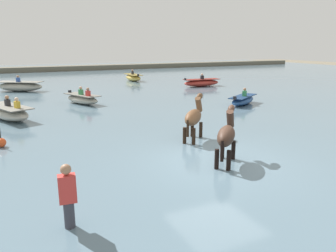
# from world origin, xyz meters

# --- Properties ---
(ground_plane) EXTENTS (120.00, 120.00, 0.00)m
(ground_plane) POSITION_xyz_m (0.00, 0.00, 0.00)
(ground_plane) COLOR #756B56
(water_surface) EXTENTS (90.00, 90.00, 0.36)m
(water_surface) POSITION_xyz_m (0.00, 10.00, 0.18)
(water_surface) COLOR slate
(water_surface) RESTS_ON ground
(horse_lead_bay) EXTENTS (1.52, 1.48, 1.97)m
(horse_lead_bay) POSITION_xyz_m (0.48, 2.25, 1.17)
(horse_lead_bay) COLOR brown
(horse_lead_bay) RESTS_ON ground
(horse_trailing_dark_bay) EXTENTS (1.48, 1.51, 1.96)m
(horse_trailing_dark_bay) POSITION_xyz_m (0.10, -0.26, 1.16)
(horse_trailing_dark_bay) COLOR #382319
(horse_trailing_dark_bay) RESTS_ON ground
(boat_near_port) EXTENTS (2.23, 3.31, 1.13)m
(boat_near_port) POSITION_xyz_m (-5.54, 8.88, 0.69)
(boat_near_port) COLOR #B2AD9E
(boat_near_port) RESTS_ON water_surface
(boat_mid_outer) EXTENTS (2.71, 2.10, 0.98)m
(boat_mid_outer) POSITION_xyz_m (6.73, 7.30, 0.62)
(boat_mid_outer) COLOR #28518E
(boat_mid_outer) RESTS_ON water_surface
(boat_distant_east) EXTENTS (1.89, 2.82, 1.03)m
(boat_distant_east) POSITION_xyz_m (-1.59, 11.66, 0.65)
(boat_distant_east) COLOR #B2AD9E
(boat_distant_east) RESTS_ON water_surface
(boat_far_inshore) EXTENTS (3.57, 2.88, 1.20)m
(boat_far_inshore) POSITION_xyz_m (-4.66, 19.14, 0.72)
(boat_far_inshore) COLOR #B2AD9E
(boat_far_inshore) RESTS_ON water_surface
(boat_mid_channel) EXTENTS (1.06, 2.88, 1.10)m
(boat_mid_channel) POSITION_xyz_m (5.47, 22.33, 0.67)
(boat_mid_channel) COLOR gold
(boat_mid_channel) RESTS_ON water_surface
(boat_distant_west) EXTENTS (3.22, 1.18, 1.08)m
(boat_distant_west) POSITION_xyz_m (9.13, 15.75, 0.66)
(boat_distant_west) COLOR #BC382D
(boat_distant_west) RESTS_ON water_surface
(person_spectator_far) EXTENTS (0.34, 0.23, 1.63)m
(person_spectator_far) POSITION_xyz_m (-4.63, -1.85, 0.87)
(person_spectator_far) COLOR #383842
(person_spectator_far) RESTS_ON ground
(channel_buoy) EXTENTS (0.32, 0.32, 0.73)m
(channel_buoy) POSITION_xyz_m (-5.84, 4.33, 0.53)
(channel_buoy) COLOR #E54C1E
(channel_buoy) RESTS_ON water_surface
(far_shoreline) EXTENTS (80.00, 2.40, 1.00)m
(far_shoreline) POSITION_xyz_m (0.00, 38.34, 0.50)
(far_shoreline) COLOR #605B4C
(far_shoreline) RESTS_ON ground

